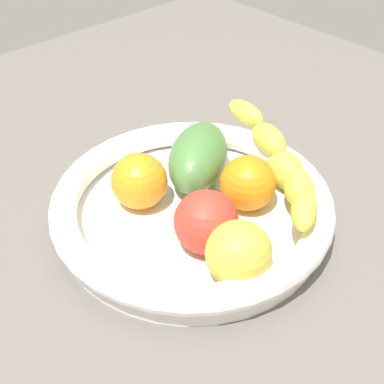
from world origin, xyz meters
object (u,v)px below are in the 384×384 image
object	(u,v)px
banana_draped_left	(281,163)
tomato_red	(206,222)
apple_yellow	(238,253)
orange_front	(248,183)
orange_mid_left	(139,181)
fruit_bowl	(192,207)
mango_green	(198,157)

from	to	relation	value
banana_draped_left	tomato_red	distance (cm)	14.50
apple_yellow	orange_front	bearing A→B (deg)	-51.92
banana_draped_left	apple_yellow	size ratio (longest dim) A/B	3.58
orange_mid_left	tomato_red	size ratio (longest dim) A/B	0.95
apple_yellow	banana_draped_left	bearing A→B (deg)	-64.49
fruit_bowl	mango_green	bearing A→B (deg)	-49.75
orange_front	mango_green	xyz separation A→B (cm)	(7.57, 0.78, 0.19)
orange_mid_left	mango_green	xyz separation A→B (cm)	(-1.26, -8.28, 0.15)
banana_draped_left	orange_mid_left	size ratio (longest dim) A/B	3.65
orange_front	apple_yellow	size ratio (longest dim) A/B	0.97
orange_mid_left	mango_green	world-z (taller)	mango_green
orange_mid_left	apple_yellow	bearing A→B (deg)	179.17
orange_front	orange_mid_left	distance (cm)	12.65
orange_front	orange_mid_left	world-z (taller)	same
orange_mid_left	mango_green	size ratio (longest dim) A/B	0.54
orange_mid_left	mango_green	bearing A→B (deg)	-98.63
banana_draped_left	orange_mid_left	xyz separation A→B (cm)	(8.85, 14.99, 0.01)
apple_yellow	orange_mid_left	bearing A→B (deg)	-0.83
banana_draped_left	mango_green	world-z (taller)	mango_green
banana_draped_left	orange_front	bearing A→B (deg)	89.77
fruit_bowl	apple_yellow	distance (cm)	11.64
tomato_red	mango_green	xyz separation A→B (cm)	(9.36, -7.69, -0.02)
tomato_red	apple_yellow	bearing A→B (deg)	171.44
fruit_bowl	orange_front	xyz separation A→B (cm)	(-3.45, -5.65, 2.52)
fruit_bowl	orange_front	bearing A→B (deg)	-121.41
orange_front	tomato_red	size ratio (longest dim) A/B	0.94
mango_green	tomato_red	bearing A→B (deg)	140.61
orange_mid_left	mango_green	distance (cm)	8.38
banana_draped_left	tomato_red	bearing A→B (deg)	97.00
tomato_red	banana_draped_left	bearing A→B (deg)	-83.00
orange_front	mango_green	distance (cm)	7.61
tomato_red	apple_yellow	distance (cm)	5.56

